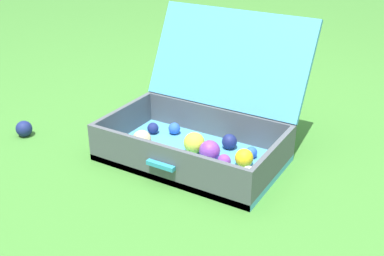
# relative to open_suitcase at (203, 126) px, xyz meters

# --- Properties ---
(ground_plane) EXTENTS (16.00, 16.00, 0.00)m
(ground_plane) POSITION_rel_open_suitcase_xyz_m (0.07, -0.01, -0.12)
(ground_plane) COLOR #3D7A2D
(open_suitcase) EXTENTS (0.67, 0.61, 0.51)m
(open_suitcase) POSITION_rel_open_suitcase_xyz_m (0.00, 0.00, 0.00)
(open_suitcase) COLOR #4799C6
(open_suitcase) RESTS_ON ground
(stray_ball_on_grass) EXTENTS (0.07, 0.07, 0.07)m
(stray_ball_on_grass) POSITION_rel_open_suitcase_xyz_m (-0.72, -0.26, -0.08)
(stray_ball_on_grass) COLOR navy
(stray_ball_on_grass) RESTS_ON ground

